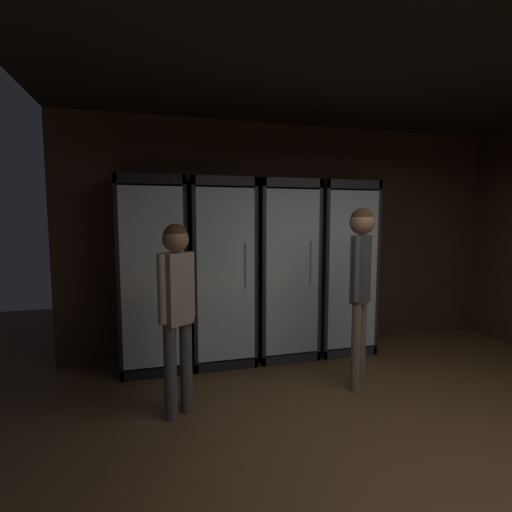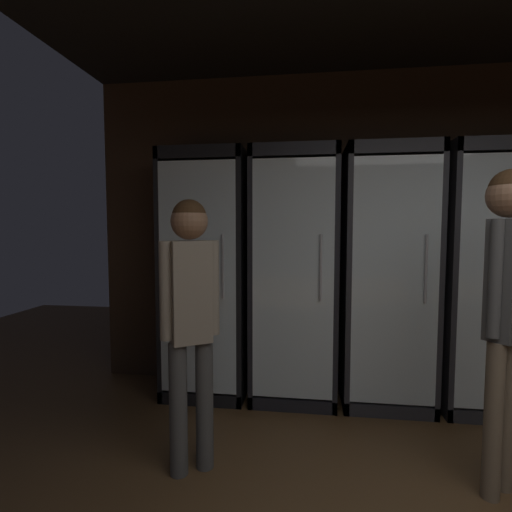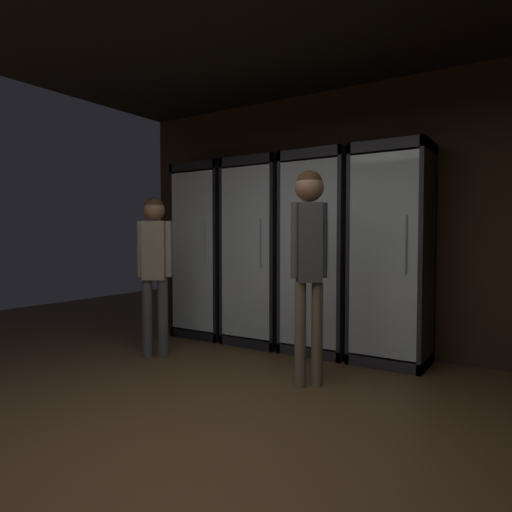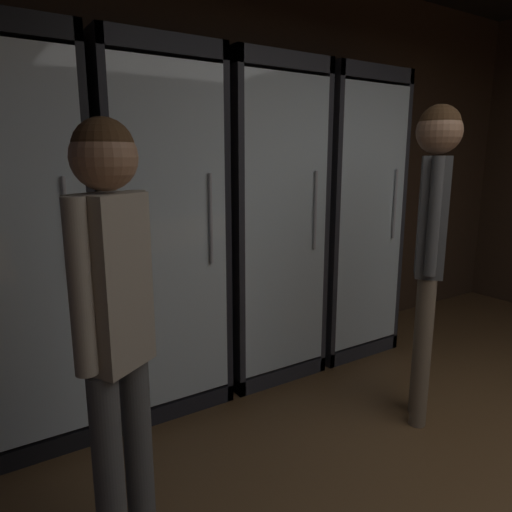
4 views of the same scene
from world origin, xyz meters
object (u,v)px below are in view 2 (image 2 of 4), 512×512
(cooler_far_left, at_px, (208,276))
(cooler_left, at_px, (294,279))
(cooler_right, at_px, (484,282))
(shopper_far, at_px, (506,283))
(cooler_center, at_px, (386,280))
(shopper_near, at_px, (190,305))

(cooler_far_left, relative_size, cooler_left, 1.00)
(cooler_right, bearing_deg, cooler_left, -179.98)
(shopper_far, bearing_deg, cooler_far_left, 150.43)
(cooler_center, bearing_deg, cooler_far_left, -179.98)
(cooler_left, distance_m, cooler_right, 1.50)
(cooler_left, distance_m, shopper_far, 1.57)
(cooler_center, bearing_deg, shopper_near, -139.81)
(cooler_right, bearing_deg, cooler_center, 179.90)
(cooler_far_left, relative_size, cooler_right, 1.00)
(cooler_center, bearing_deg, cooler_right, -0.10)
(cooler_center, distance_m, shopper_near, 1.72)
(cooler_far_left, xyz_separation_m, cooler_right, (2.25, -0.00, -0.00))
(cooler_left, bearing_deg, shopper_far, -43.18)
(cooler_left, bearing_deg, shopper_near, -116.87)
(shopper_far, bearing_deg, cooler_left, 136.82)
(cooler_center, bearing_deg, cooler_left, -179.85)
(cooler_right, height_order, shopper_near, cooler_right)
(shopper_far, bearing_deg, shopper_near, -178.89)
(cooler_left, xyz_separation_m, cooler_center, (0.75, 0.00, 0.00))
(shopper_near, height_order, shopper_far, shopper_far)
(cooler_left, height_order, cooler_right, same)
(cooler_left, xyz_separation_m, cooler_right, (1.50, 0.00, 0.00))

